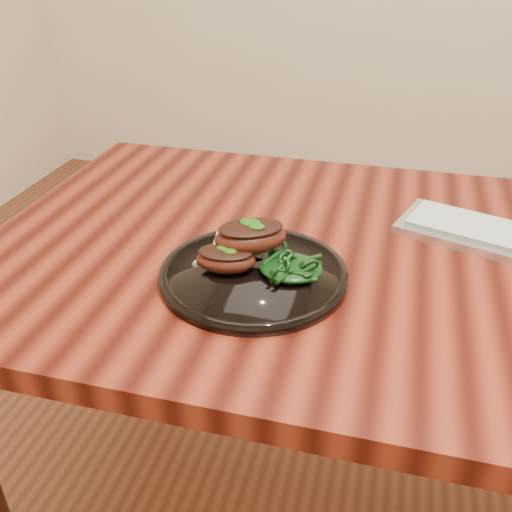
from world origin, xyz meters
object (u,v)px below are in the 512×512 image
Objects in this scene: plate at (254,274)px; greens_heap at (291,264)px; lamb_chop_front at (225,258)px; desk at (449,306)px.

greens_heap reaches higher than plate.
greens_heap is at bearing 8.85° from lamb_chop_front.
desk is at bearing 25.45° from greens_heap.
plate is at bearing -174.81° from greens_heap.
lamb_chop_front reaches higher than desk.
greens_heap is at bearing -154.55° from desk.
lamb_chop_front is 0.10m from greens_heap.
greens_heap is (0.10, 0.02, -0.00)m from lamb_chop_front.
desk is at bearing 21.09° from lamb_chop_front.
greens_heap is (-0.25, -0.12, 0.12)m from desk.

